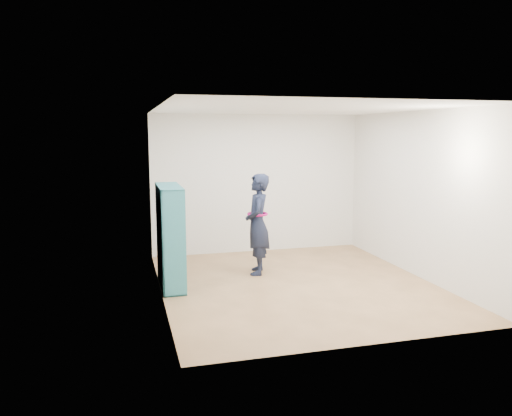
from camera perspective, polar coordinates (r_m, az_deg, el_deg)
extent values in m
plane|color=brown|center=(7.62, 4.68, -8.69)|extent=(4.50, 4.50, 0.00)
plane|color=white|center=(7.28, 4.94, 11.25)|extent=(4.50, 4.50, 0.00)
cube|color=silver|center=(6.92, -10.96, 0.47)|extent=(0.02, 4.50, 2.60)
cube|color=silver|center=(8.23, 18.01, 1.48)|extent=(0.02, 4.50, 2.60)
cube|color=silver|center=(9.47, 0.16, 2.78)|extent=(4.00, 0.02, 2.60)
cube|color=silver|center=(5.30, 13.11, -2.06)|extent=(4.00, 0.02, 2.60)
cube|color=teal|center=(6.94, -9.34, -4.09)|extent=(0.33, 0.02, 1.50)
cube|color=teal|center=(8.01, -10.15, -2.41)|extent=(0.33, 0.02, 1.50)
cube|color=teal|center=(7.66, -9.63, -8.60)|extent=(0.33, 1.12, 0.02)
cube|color=teal|center=(7.36, -9.92, 2.44)|extent=(0.33, 1.12, 0.02)
cube|color=teal|center=(7.46, -10.94, -3.24)|extent=(0.02, 1.12, 1.50)
cube|color=teal|center=(7.30, -9.64, -3.47)|extent=(0.30, 0.02, 1.45)
cube|color=teal|center=(7.65, -9.90, -2.92)|extent=(0.30, 0.02, 1.45)
cube|color=teal|center=(7.55, -9.70, -5.89)|extent=(0.30, 1.08, 0.02)
cube|color=teal|center=(7.47, -9.77, -3.19)|extent=(0.30, 1.08, 0.02)
cube|color=teal|center=(7.41, -9.84, -0.44)|extent=(0.30, 1.08, 0.02)
cube|color=beige|center=(7.29, -9.21, -8.96)|extent=(0.21, 0.13, 0.08)
cube|color=black|center=(7.13, -9.17, -5.83)|extent=(0.17, 0.15, 0.20)
cube|color=maroon|center=(7.05, -9.25, -2.93)|extent=(0.17, 0.15, 0.21)
cube|color=silver|center=(7.04, -9.42, -0.58)|extent=(0.21, 0.13, 0.05)
cube|color=navy|center=(7.57, -9.40, -7.76)|extent=(0.17, 0.15, 0.22)
cube|color=brown|center=(7.47, -9.47, -5.03)|extent=(0.17, 0.15, 0.23)
cube|color=#BFB28C|center=(7.46, -9.63, -2.81)|extent=(0.21, 0.13, 0.08)
cube|color=#26594C|center=(7.33, -9.61, 0.60)|extent=(0.17, 0.15, 0.26)
cube|color=beige|center=(7.91, -9.67, -7.05)|extent=(0.17, 0.15, 0.21)
cube|color=black|center=(7.89, -9.82, -4.89)|extent=(0.21, 0.13, 0.08)
cube|color=maroon|center=(7.75, -9.80, -1.82)|extent=(0.17, 0.15, 0.23)
cube|color=silver|center=(7.69, -9.87, 0.97)|extent=(0.17, 0.15, 0.26)
imported|color=black|center=(7.99, 0.18, -1.86)|extent=(0.53, 0.67, 1.62)
torus|color=#B30D64|center=(7.96, 0.18, -0.69)|extent=(0.41, 0.41, 0.04)
cube|color=silver|center=(8.05, -0.93, -1.00)|extent=(0.03, 0.09, 0.14)
cube|color=black|center=(8.05, -0.93, -1.00)|extent=(0.03, 0.09, 0.13)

